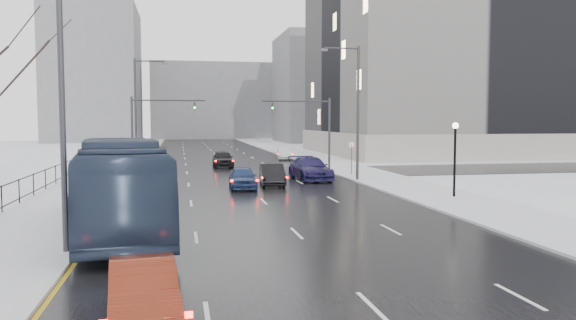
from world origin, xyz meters
TOP-DOWN VIEW (x-y plane):
  - road at (0.00, 60.00)m, footprint 16.00×150.00m
  - cross_road at (0.00, 48.00)m, footprint 130.00×10.00m
  - sidewalk_left at (-10.50, 60.00)m, footprint 5.00×150.00m
  - sidewalk_right at (10.50, 60.00)m, footprint 5.00×150.00m
  - park_strip at (-20.00, 60.00)m, footprint 14.00×150.00m
  - iron_fence at (-13.00, 30.00)m, footprint 0.06×70.00m
  - streetlight_r_mid at (8.17, 40.00)m, footprint 2.95×0.25m
  - streetlight_l_near at (-8.17, 20.00)m, footprint 2.95×0.25m
  - streetlight_l_far at (-8.17, 52.00)m, footprint 2.95×0.25m
  - lamppost_r_mid at (11.00, 30.00)m, footprint 0.36×0.36m
  - mast_signal_right at (7.33, 48.00)m, footprint 6.10×0.33m
  - mast_signal_left at (-7.33, 48.00)m, footprint 6.10×0.33m
  - no_uturn_sign at (9.20, 44.00)m, footprint 0.60×0.06m
  - civic_building at (35.00, 72.00)m, footprint 41.00×31.00m
  - bldg_far_right at (28.00, 115.00)m, footprint 24.00×20.00m
  - bldg_far_left at (-22.00, 125.00)m, footprint 18.00×22.00m
  - bldg_far_center at (4.00, 140.00)m, footprint 30.00×18.00m
  - sedan_left_near at (-5.43, 12.96)m, footprint 1.87×4.33m
  - bus at (-7.00, 24.04)m, footprint 4.77×13.86m
  - sedan_center_near at (-0.50, 37.07)m, footprint 1.95×4.41m
  - sedan_right_near at (1.72, 38.54)m, footprint 1.91×4.61m
  - sedan_right_far at (5.17, 41.58)m, footprint 2.71×5.99m
  - sedan_center_far at (-0.50, 54.31)m, footprint 1.95×4.73m
  - sedan_right_distant at (7.20, 63.05)m, footprint 2.07×4.46m

SIDE VIEW (x-z plane):
  - road at x=0.00m, z-range 0.00..0.04m
  - cross_road at x=0.00m, z-range 0.00..0.04m
  - park_strip at x=-20.00m, z-range 0.00..0.12m
  - sidewalk_left at x=-10.50m, z-range 0.00..0.16m
  - sidewalk_right at x=10.50m, z-range 0.00..0.16m
  - sedan_left_near at x=-5.43m, z-range 0.04..1.43m
  - sedan_right_distant at x=7.20m, z-range 0.04..1.46m
  - sedan_center_near at x=-0.50m, z-range 0.04..1.51m
  - sedan_right_near at x=1.72m, z-range 0.04..1.52m
  - sedan_center_far at x=-0.50m, z-range 0.04..1.64m
  - sedan_right_far at x=5.17m, z-range 0.04..1.74m
  - iron_fence at x=-13.00m, z-range 0.26..1.56m
  - bus at x=-7.00m, z-range 0.04..3.82m
  - no_uturn_sign at x=9.20m, z-range 0.95..3.65m
  - lamppost_r_mid at x=11.00m, z-range 0.80..5.08m
  - mast_signal_right at x=7.33m, z-range 0.86..7.36m
  - mast_signal_left at x=-7.33m, z-range 0.86..7.36m
  - streetlight_r_mid at x=8.17m, z-range 0.62..10.62m
  - streetlight_l_near at x=-8.17m, z-range 0.62..10.62m
  - streetlight_l_far at x=-8.17m, z-range 0.62..10.62m
  - bldg_far_center at x=4.00m, z-range 0.00..18.00m
  - bldg_far_right at x=28.00m, z-range 0.00..22.00m
  - civic_building at x=35.00m, z-range -1.19..23.61m
  - bldg_far_left at x=-22.00m, z-range 0.00..28.00m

